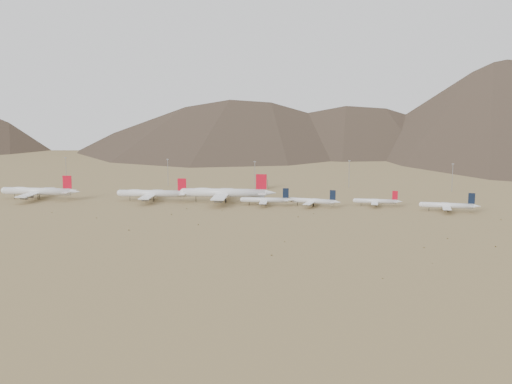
% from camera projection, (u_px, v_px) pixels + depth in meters
% --- Properties ---
extents(ground, '(3000.00, 3000.00, 0.00)m').
position_uv_depth(ground, '(201.00, 210.00, 484.92)').
color(ground, '#A18353').
rests_on(ground, ground).
extents(mountain_ridge, '(4400.00, 1000.00, 300.00)m').
position_uv_depth(mountain_ridge, '(302.00, 63.00, 1341.04)').
color(mountain_ridge, '#473A2A').
rests_on(mountain_ridge, ground).
extents(widebody_west, '(69.66, 53.29, 20.68)m').
position_uv_depth(widebody_west, '(38.00, 191.00, 533.04)').
color(widebody_west, white).
rests_on(widebody_west, ground).
extents(widebody_centre, '(64.72, 49.86, 19.22)m').
position_uv_depth(widebody_centre, '(153.00, 193.00, 524.96)').
color(widebody_centre, white).
rests_on(widebody_centre, ground).
extents(widebody_east, '(79.14, 60.99, 23.50)m').
position_uv_depth(widebody_east, '(224.00, 193.00, 518.84)').
color(widebody_east, white).
rests_on(widebody_east, ground).
extents(narrowbody_a, '(42.87, 30.84, 14.14)m').
position_uv_depth(narrowbody_a, '(266.00, 200.00, 504.83)').
color(narrowbody_a, white).
rests_on(narrowbody_a, ground).
extents(narrowbody_b, '(41.60, 30.50, 13.89)m').
position_uv_depth(narrowbody_b, '(314.00, 201.00, 500.22)').
color(narrowbody_b, white).
rests_on(narrowbody_b, ground).
extents(narrowbody_c, '(38.50, 27.58, 12.70)m').
position_uv_depth(narrowbody_c, '(377.00, 201.00, 501.82)').
color(narrowbody_c, white).
rests_on(narrowbody_c, ground).
extents(narrowbody_d, '(44.80, 32.27, 14.78)m').
position_uv_depth(narrowbody_d, '(449.00, 205.00, 478.54)').
color(narrowbody_d, white).
rests_on(narrowbody_d, ground).
extents(control_tower, '(8.00, 8.00, 12.00)m').
position_uv_depth(control_tower, '(263.00, 183.00, 596.73)').
color(control_tower, tan).
rests_on(control_tower, ground).
extents(mast_far_west, '(2.00, 0.60, 25.70)m').
position_uv_depth(mast_far_west, '(66.00, 169.00, 629.96)').
color(mast_far_west, gray).
rests_on(mast_far_west, ground).
extents(mast_west, '(2.00, 0.60, 25.70)m').
position_uv_depth(mast_west, '(168.00, 171.00, 614.02)').
color(mast_west, gray).
rests_on(mast_west, ground).
extents(mast_centre, '(2.00, 0.60, 25.70)m').
position_uv_depth(mast_centre, '(255.00, 174.00, 593.37)').
color(mast_centre, gray).
rests_on(mast_centre, ground).
extents(mast_east, '(2.00, 0.60, 25.70)m').
position_uv_depth(mast_east, '(349.00, 173.00, 601.15)').
color(mast_east, gray).
rests_on(mast_east, ground).
extents(mast_far_east, '(2.00, 0.60, 25.70)m').
position_uv_depth(mast_far_east, '(452.00, 176.00, 574.38)').
color(mast_far_east, gray).
rests_on(mast_far_east, ground).
extents(desert_scrub, '(438.90, 168.58, 0.83)m').
position_uv_depth(desert_scrub, '(234.00, 227.00, 423.03)').
color(desert_scrub, brown).
rests_on(desert_scrub, ground).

